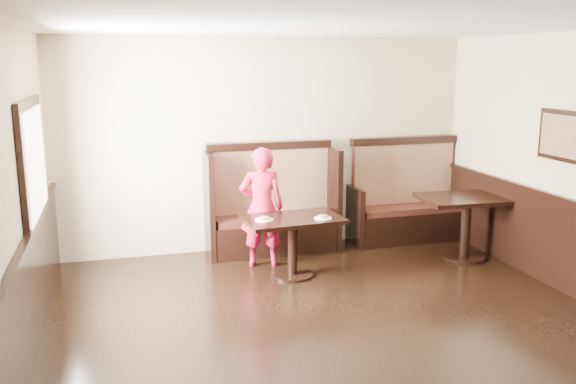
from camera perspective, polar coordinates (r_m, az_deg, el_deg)
name	(u,v)px	position (r m, az deg, el deg)	size (l,w,h in m)	color
ground	(370,366)	(5.33, 7.68, -15.84)	(7.00, 7.00, 0.00)	black
room_shell	(326,282)	(5.20, 3.59, -8.43)	(7.00, 7.00, 7.00)	#C4B28E
booth_main	(272,212)	(8.08, -1.52, -1.89)	(1.75, 0.72, 1.45)	black
booth_neighbor	(406,206)	(8.76, 10.94, -1.30)	(1.65, 0.72, 1.45)	black
table_main	(293,231)	(7.11, 0.44, -3.70)	(1.17, 0.78, 0.71)	black
table_neighbor	(467,212)	(8.06, 16.36, -1.83)	(1.22, 0.85, 0.81)	black
child	(262,207)	(7.43, -2.47, -1.45)	(0.54, 0.36, 1.49)	#BF143B
pizza_plate_left	(264,219)	(6.95, -2.27, -2.53)	(0.21, 0.21, 0.04)	white
pizza_plate_right	(323,217)	(7.02, 3.28, -2.39)	(0.20, 0.20, 0.04)	white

